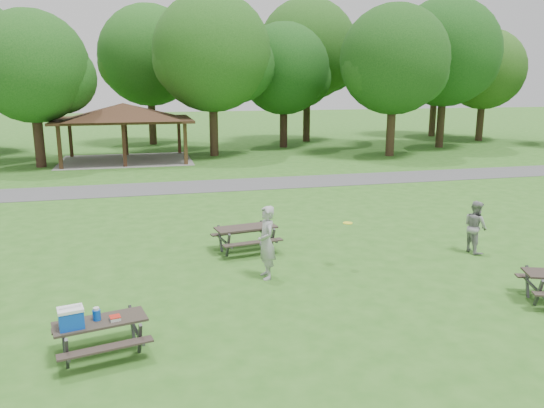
{
  "coord_description": "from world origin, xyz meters",
  "views": [
    {
      "loc": [
        -2.98,
        -12.11,
        5.18
      ],
      "look_at": [
        1.0,
        4.0,
        1.3
      ],
      "focal_mm": 35.0,
      "sensor_mm": 36.0,
      "label": 1
    }
  ],
  "objects_px": {
    "picnic_table_near": "(91,325)",
    "frisbee_thrower": "(266,242)",
    "frisbee_catcher": "(475,227)",
    "picnic_table_middle": "(246,233)"
  },
  "relations": [
    {
      "from": "picnic_table_near",
      "to": "frisbee_thrower",
      "type": "distance_m",
      "value": 5.35
    },
    {
      "from": "frisbee_thrower",
      "to": "frisbee_catcher",
      "type": "xyz_separation_m",
      "value": [
        6.72,
        0.59,
        -0.18
      ]
    },
    {
      "from": "picnic_table_near",
      "to": "frisbee_thrower",
      "type": "relative_size",
      "value": 0.99
    },
    {
      "from": "picnic_table_middle",
      "to": "frisbee_thrower",
      "type": "xyz_separation_m",
      "value": [
        0.09,
        -2.37,
        0.39
      ]
    },
    {
      "from": "picnic_table_middle",
      "to": "picnic_table_near",
      "type": "bearing_deg",
      "value": -125.79
    },
    {
      "from": "picnic_table_near",
      "to": "frisbee_thrower",
      "type": "height_order",
      "value": "frisbee_thrower"
    },
    {
      "from": "picnic_table_middle",
      "to": "frisbee_thrower",
      "type": "distance_m",
      "value": 2.41
    },
    {
      "from": "picnic_table_near",
      "to": "frisbee_catcher",
      "type": "relative_size",
      "value": 1.21
    },
    {
      "from": "picnic_table_middle",
      "to": "frisbee_catcher",
      "type": "relative_size",
      "value": 1.28
    },
    {
      "from": "picnic_table_near",
      "to": "picnic_table_middle",
      "type": "distance_m",
      "value": 7.01
    }
  ]
}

